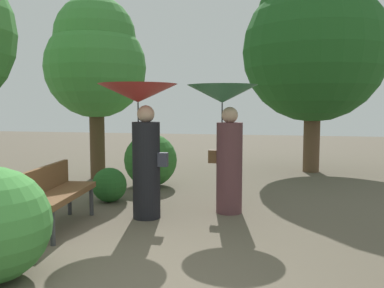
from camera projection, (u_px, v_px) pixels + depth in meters
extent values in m
cylinder|color=black|center=(146.00, 170.00, 5.91)|extent=(0.40, 0.40, 1.41)
sphere|color=tan|center=(146.00, 114.00, 5.83)|extent=(0.25, 0.25, 0.25)
cylinder|color=#333338|center=(138.00, 129.00, 5.89)|extent=(0.02, 0.02, 0.77)
cone|color=#B22D2D|center=(138.00, 93.00, 5.84)|extent=(1.15, 1.15, 0.26)
cube|color=#333342|center=(163.00, 160.00, 5.81)|extent=(0.14, 0.10, 0.20)
cylinder|color=#563338|center=(229.00, 168.00, 6.21)|extent=(0.40, 0.40, 1.39)
sphere|color=tan|center=(230.00, 115.00, 6.13)|extent=(0.25, 0.25, 0.25)
cylinder|color=#333338|center=(222.00, 128.00, 6.19)|extent=(0.02, 0.02, 0.78)
cone|color=#33724C|center=(222.00, 94.00, 6.14)|extent=(1.07, 1.07, 0.27)
cube|color=brown|center=(213.00, 156.00, 6.27)|extent=(0.14, 0.10, 0.20)
cylinder|color=#38383D|center=(52.00, 227.00, 4.76)|extent=(0.06, 0.06, 0.44)
cylinder|color=#38383D|center=(25.00, 226.00, 4.79)|extent=(0.06, 0.06, 0.44)
cylinder|color=#38383D|center=(91.00, 201.00, 6.09)|extent=(0.06, 0.06, 0.44)
cylinder|color=#38383D|center=(69.00, 200.00, 6.12)|extent=(0.06, 0.06, 0.44)
cube|color=brown|center=(62.00, 194.00, 5.42)|extent=(0.61, 1.54, 0.08)
cube|color=brown|center=(44.00, 180.00, 5.42)|extent=(0.23, 1.50, 0.35)
cylinder|color=#4C3823|center=(97.00, 105.00, 9.04)|extent=(0.33, 0.33, 3.31)
sphere|color=#428C3D|center=(96.00, 67.00, 8.97)|extent=(2.22, 2.22, 2.22)
sphere|color=#428C3D|center=(95.00, 37.00, 8.90)|extent=(1.78, 1.78, 1.78)
cylinder|color=brown|center=(313.00, 92.00, 9.97)|extent=(0.40, 0.40, 3.98)
sphere|color=#235B23|center=(314.00, 51.00, 9.88)|extent=(3.47, 3.47, 3.47)
sphere|color=#235B23|center=(315.00, 17.00, 9.80)|extent=(2.78, 2.78, 2.78)
sphere|color=#235B23|center=(109.00, 185.00, 6.92)|extent=(0.59, 0.59, 0.59)
sphere|color=#2D6B28|center=(151.00, 160.00, 8.26)|extent=(1.08, 1.08, 1.08)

